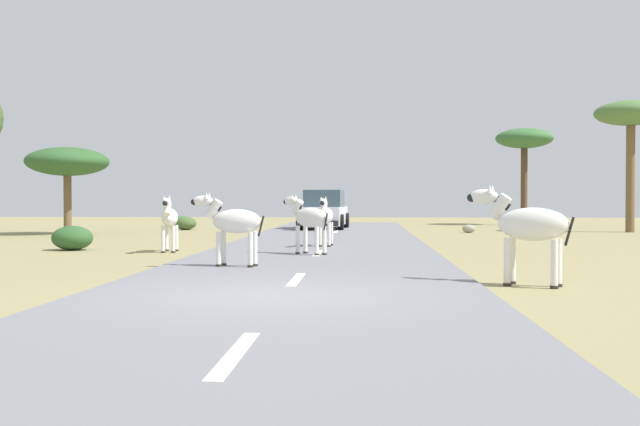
{
  "coord_description": "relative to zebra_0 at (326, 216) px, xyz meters",
  "views": [
    {
      "loc": [
        1.35,
        -10.45,
        1.42
      ],
      "look_at": [
        -0.02,
        13.17,
        0.95
      ],
      "focal_mm": 41.88,
      "sensor_mm": 36.0,
      "label": 1
    }
  ],
  "objects": [
    {
      "name": "bush_0",
      "position": [
        -7.69,
        14.22,
        -0.61
      ],
      "size": [
        0.95,
        0.86,
        0.57
      ],
      "primitive_type": "ellipsoid",
      "color": "#386633",
      "rests_on": "ground_plane"
    },
    {
      "name": "bush_2",
      "position": [
        -6.85,
        -1.31,
        -0.57
      ],
      "size": [
        1.11,
        1.0,
        0.67
      ],
      "primitive_type": "ellipsoid",
      "color": "#2D5628",
      "rests_on": "ground_plane"
    },
    {
      "name": "rock_0",
      "position": [
        5.41,
        9.69,
        -0.73
      ],
      "size": [
        0.53,
        0.38,
        0.34
      ],
      "primitive_type": "ellipsoid",
      "color": "gray",
      "rests_on": "ground_plane"
    },
    {
      "name": "tree_3",
      "position": [
        -10.44,
        7.24,
        1.92
      ],
      "size": [
        3.18,
        3.18,
        3.4
      ],
      "color": "brown",
      "rests_on": "ground_plane"
    },
    {
      "name": "zebra_2",
      "position": [
        -0.26,
        -3.05,
        0.03
      ],
      "size": [
        1.28,
        1.2,
        1.47
      ],
      "rotation": [
        0.0,
        0.0,
        0.83
      ],
      "color": "silver",
      "rests_on": "road"
    },
    {
      "name": "lane_markings",
      "position": [
        -0.05,
        -11.74,
        -0.85
      ],
      "size": [
        0.16,
        56.0,
        0.01
      ],
      "color": "silver",
      "rests_on": "road"
    },
    {
      "name": "tree_4",
      "position": [
        12.18,
        10.54,
        3.9
      ],
      "size": [
        2.94,
        2.94,
        5.48
      ],
      "color": "brown",
      "rests_on": "ground_plane"
    },
    {
      "name": "car_0",
      "position": [
        -0.7,
        12.36,
        -0.05
      ],
      "size": [
        2.23,
        4.44,
        1.74
      ],
      "rotation": [
        0.0,
        0.0,
        3.08
      ],
      "color": "silver",
      "rests_on": "road"
    },
    {
      "name": "zebra_1",
      "position": [
        3.7,
        -9.03,
        0.08
      ],
      "size": [
        1.62,
        1.02,
        1.64
      ],
      "rotation": [
        0.0,
        0.0,
        1.11
      ],
      "color": "silver",
      "rests_on": "ground_plane"
    },
    {
      "name": "zebra_4",
      "position": [
        -4.01,
        -1.92,
        -0.01
      ],
      "size": [
        0.54,
        1.58,
        1.49
      ],
      "rotation": [
        0.0,
        0.0,
        3.27
      ],
      "color": "silver",
      "rests_on": "ground_plane"
    },
    {
      "name": "zebra_0",
      "position": [
        0.0,
        0.0,
        0.0
      ],
      "size": [
        0.46,
        1.51,
        1.43
      ],
      "rotation": [
        0.0,
        0.0,
        3.07
      ],
      "color": "silver",
      "rests_on": "road"
    },
    {
      "name": "road",
      "position": [
        -0.05,
        -10.74,
        -0.87
      ],
      "size": [
        6.0,
        64.0,
        0.05
      ],
      "primitive_type": "cube",
      "color": "slate",
      "rests_on": "ground_plane"
    },
    {
      "name": "ground_plane",
      "position": [
        -0.28,
        -10.74,
        -0.9
      ],
      "size": [
        90.0,
        90.0,
        0.0
      ],
      "primitive_type": "plane",
      "color": "#8E8456"
    },
    {
      "name": "zebra_3",
      "position": [
        -1.55,
        -6.37,
        0.04
      ],
      "size": [
        1.56,
        0.6,
        1.49
      ],
      "rotation": [
        0.0,
        0.0,
        1.38
      ],
      "color": "silver",
      "rests_on": "road"
    },
    {
      "name": "bush_1",
      "position": [
        -6.88,
        11.8,
        -0.61
      ],
      "size": [
        0.98,
        0.88,
        0.59
      ],
      "primitive_type": "ellipsoid",
      "color": "#425B2D",
      "rests_on": "ground_plane"
    },
    {
      "name": "tree_0",
      "position": [
        9.58,
        18.82,
        3.56
      ],
      "size": [
        3.01,
        3.01,
        5.11
      ],
      "color": "#4C3823",
      "rests_on": "ground_plane"
    }
  ]
}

